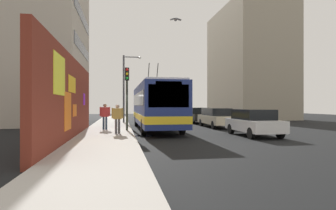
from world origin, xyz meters
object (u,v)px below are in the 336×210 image
object	(u,v)px
traffic_light	(127,88)
street_lamp	(126,84)
parked_car_champagne	(216,117)
parked_car_red	(184,113)
pedestrian_midblock	(105,114)
parked_car_black	(197,115)
parked_car_white	(254,122)
pedestrian_at_curb	(118,116)
city_bus	(155,105)

from	to	relation	value
traffic_light	street_lamp	bearing A→B (deg)	-0.67
parked_car_champagne	traffic_light	world-z (taller)	traffic_light
parked_car_red	pedestrian_midblock	bearing A→B (deg)	147.57
street_lamp	traffic_light	bearing A→B (deg)	179.33
parked_car_black	parked_car_red	size ratio (longest dim) A/B	1.10
parked_car_black	pedestrian_midblock	world-z (taller)	pedestrian_midblock
parked_car_white	parked_car_champagne	xyz separation A→B (m)	(6.43, 0.00, 0.00)
traffic_light	pedestrian_midblock	bearing A→B (deg)	54.56
parked_car_white	pedestrian_at_curb	size ratio (longest dim) A/B	2.43
parked_car_red	street_lamp	bearing A→B (deg)	130.85
city_bus	traffic_light	distance (m)	3.12
street_lamp	parked_car_white	bearing A→B (deg)	-148.80
parked_car_black	pedestrian_midblock	distance (m)	11.78
street_lamp	parked_car_red	bearing A→B (deg)	-49.15
city_bus	parked_car_champagne	size ratio (longest dim) A/B	2.38
parked_car_white	parked_car_red	xyz separation A→B (m)	(18.24, 0.00, -0.00)
traffic_light	parked_car_champagne	bearing A→B (deg)	-66.75
parked_car_white	street_lamp	size ratio (longest dim) A/B	0.64
street_lamp	pedestrian_midblock	bearing A→B (deg)	168.27
city_bus	parked_car_champagne	xyz separation A→B (m)	(1.19, -5.20, -1.03)
parked_car_white	parked_car_black	distance (m)	12.11
parked_car_black	street_lamp	size ratio (longest dim) A/B	0.69
parked_car_black	street_lamp	world-z (taller)	street_lamp
pedestrian_midblock	traffic_light	distance (m)	2.53
traffic_light	parked_car_white	bearing A→B (deg)	-114.00
pedestrian_at_curb	street_lamp	xyz separation A→B (m)	(10.59, -0.70, 2.74)
parked_car_white	traffic_light	world-z (taller)	traffic_light
parked_car_black	pedestrian_at_curb	size ratio (longest dim) A/B	2.59
parked_car_red	street_lamp	xyz separation A→B (m)	(-6.27, 7.25, 3.08)
pedestrian_at_curb	street_lamp	bearing A→B (deg)	-3.79
parked_car_red	street_lamp	distance (m)	10.07
pedestrian_at_curb	traffic_light	size ratio (longest dim) A/B	0.41
parked_car_champagne	pedestrian_at_curb	size ratio (longest dim) A/B	2.81
city_bus	pedestrian_midblock	world-z (taller)	city_bus
parked_car_champagne	parked_car_black	distance (m)	5.68
city_bus	street_lamp	size ratio (longest dim) A/B	1.77
parked_car_white	parked_car_champagne	world-z (taller)	same
traffic_light	city_bus	bearing A→B (deg)	-47.51
street_lamp	pedestrian_at_curb	bearing A→B (deg)	176.21
city_bus	traffic_light	bearing A→B (deg)	132.49
parked_car_champagne	street_lamp	bearing A→B (deg)	52.61
parked_car_white	parked_car_black	size ratio (longest dim) A/B	0.94
pedestrian_at_curb	street_lamp	size ratio (longest dim) A/B	0.27
parked_car_champagne	parked_car_red	distance (m)	11.81
parked_car_white	parked_car_champagne	distance (m)	6.43
parked_car_red	pedestrian_midblock	xyz separation A→B (m)	(-13.91, 8.84, 0.38)
pedestrian_midblock	street_lamp	size ratio (longest dim) A/B	0.27
pedestrian_midblock	pedestrian_at_curb	world-z (taller)	pedestrian_midblock
parked_car_red	traffic_light	xyz separation A→B (m)	(-14.97, 7.35, 2.13)
parked_car_red	pedestrian_at_curb	distance (m)	18.64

